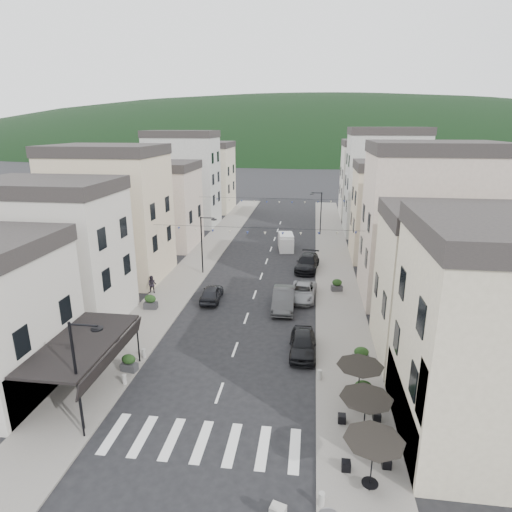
# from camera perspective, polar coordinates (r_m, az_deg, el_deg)

# --- Properties ---
(ground) EXTENTS (700.00, 700.00, 0.00)m
(ground) POSITION_cam_1_polar(r_m,az_deg,el_deg) (21.38, -8.71, -26.74)
(ground) COLOR black
(ground) RESTS_ON ground
(sidewalk_left) EXTENTS (4.00, 76.00, 0.12)m
(sidewalk_left) POSITION_cam_1_polar(r_m,az_deg,el_deg) (50.49, -6.95, 0.04)
(sidewalk_left) COLOR slate
(sidewalk_left) RESTS_ON ground
(sidewalk_right) EXTENTS (4.00, 76.00, 0.12)m
(sidewalk_right) POSITION_cam_1_polar(r_m,az_deg,el_deg) (49.02, 10.30, -0.64)
(sidewalk_right) COLOR slate
(sidewalk_right) RESTS_ON ground
(hill_backdrop) EXTENTS (640.00, 360.00, 70.00)m
(hill_backdrop) POSITION_cam_1_polar(r_m,az_deg,el_deg) (315.09, 6.89, 14.26)
(hill_backdrop) COLOR black
(hill_backdrop) RESTS_ON ground
(boutique_awning) EXTENTS (3.77, 7.50, 3.28)m
(boutique_awning) POSITION_cam_1_polar(r_m,az_deg,el_deg) (25.89, -21.75, -10.93)
(boutique_awning) COLOR black
(boutique_awning) RESTS_ON ground
(buildings_row_left) EXTENTS (10.20, 54.16, 14.00)m
(buildings_row_left) POSITION_cam_1_polar(r_m,az_deg,el_deg) (56.58, -12.67, 7.90)
(buildings_row_left) COLOR beige
(buildings_row_left) RESTS_ON ground
(buildings_row_right) EXTENTS (10.20, 54.16, 14.50)m
(buildings_row_right) POSITION_cam_1_polar(r_m,az_deg,el_deg) (52.87, 18.11, 7.07)
(buildings_row_right) COLOR #B7AB92
(buildings_row_right) RESTS_ON ground
(cafe_terrace) EXTENTS (2.50, 8.10, 2.53)m
(cafe_terrace) POSITION_cam_1_polar(r_m,az_deg,el_deg) (21.62, 14.43, -18.47)
(cafe_terrace) COLOR black
(cafe_terrace) RESTS_ON ground
(streetlamp_left_near) EXTENTS (1.70, 0.56, 6.00)m
(streetlamp_left_near) POSITION_cam_1_polar(r_m,az_deg,el_deg) (22.70, -22.36, -13.44)
(streetlamp_left_near) COLOR black
(streetlamp_left_near) RESTS_ON ground
(streetlamp_left_far) EXTENTS (1.70, 0.56, 6.00)m
(streetlamp_left_far) POSITION_cam_1_polar(r_m,az_deg,el_deg) (43.51, -6.92, 2.25)
(streetlamp_left_far) COLOR black
(streetlamp_left_far) RESTS_ON ground
(streetlamp_right_far) EXTENTS (1.70, 0.56, 6.00)m
(streetlamp_right_far) POSITION_cam_1_polar(r_m,az_deg,el_deg) (59.74, 8.40, 6.24)
(streetlamp_right_far) COLOR black
(streetlamp_right_far) RESTS_ON ground
(bollards) EXTENTS (11.66, 10.26, 0.60)m
(bollards) POSITION_cam_1_polar(r_m,az_deg,el_deg) (25.23, -5.17, -17.57)
(bollards) COLOR gray
(bollards) RESTS_ON ground
(bunting_near) EXTENTS (19.00, 0.28, 0.62)m
(bunting_near) POSITION_cam_1_polar(r_m,az_deg,el_deg) (38.12, 0.01, 3.28)
(bunting_near) COLOR black
(bunting_near) RESTS_ON ground
(bunting_far) EXTENTS (19.00, 0.28, 0.62)m
(bunting_far) POSITION_cam_1_polar(r_m,az_deg,el_deg) (53.70, 2.28, 7.31)
(bunting_far) COLOR black
(bunting_far) RESTS_ON ground
(parked_car_a) EXTENTS (1.82, 4.37, 1.48)m
(parked_car_a) POSITION_cam_1_polar(r_m,az_deg,el_deg) (29.36, 6.25, -11.52)
(parked_car_a) COLOR black
(parked_car_a) RESTS_ON ground
(parked_car_b) EXTENTS (1.87, 5.09, 1.66)m
(parked_car_b) POSITION_cam_1_polar(r_m,az_deg,el_deg) (35.93, 3.70, -5.73)
(parked_car_b) COLOR #333335
(parked_car_b) RESTS_ON ground
(parked_car_c) EXTENTS (2.53, 4.90, 1.32)m
(parked_car_c) POSITION_cam_1_polar(r_m,az_deg,el_deg) (38.05, 6.28, -4.75)
(parked_car_c) COLOR gray
(parked_car_c) RESTS_ON ground
(parked_car_d) EXTENTS (2.78, 5.56, 1.55)m
(parked_car_d) POSITION_cam_1_polar(r_m,az_deg,el_deg) (45.56, 6.87, -0.90)
(parked_car_d) COLOR black
(parked_car_d) RESTS_ON ground
(parked_car_e) EXTENTS (1.77, 4.09, 1.37)m
(parked_car_e) POSITION_cam_1_polar(r_m,az_deg,el_deg) (37.66, -5.94, -4.93)
(parked_car_e) COLOR black
(parked_car_e) RESTS_ON ground
(delivery_van) EXTENTS (2.25, 4.47, 2.05)m
(delivery_van) POSITION_cam_1_polar(r_m,az_deg,el_deg) (52.85, 3.99, 1.97)
(delivery_van) COLOR silver
(delivery_van) RESTS_ON ground
(pedestrian_a) EXTENTS (0.57, 0.38, 1.52)m
(pedestrian_a) POSITION_cam_1_polar(r_m,az_deg,el_deg) (31.11, -18.02, -10.28)
(pedestrian_a) COLOR black
(pedestrian_a) RESTS_ON sidewalk_left
(pedestrian_b) EXTENTS (0.84, 0.67, 1.64)m
(pedestrian_b) POSITION_cam_1_polar(r_m,az_deg,el_deg) (39.81, -13.67, -3.71)
(pedestrian_b) COLOR black
(pedestrian_b) RESTS_ON sidewalk_left
(concrete_block_b) EXTENTS (0.71, 0.61, 0.45)m
(concrete_block_b) POSITION_cam_1_polar(r_m,az_deg,el_deg) (19.56, 2.94, -30.85)
(concrete_block_b) COLOR #9B9893
(concrete_block_b) RESTS_ON ground
(planter_la) EXTENTS (1.08, 0.71, 1.12)m
(planter_la) POSITION_cam_1_polar(r_m,az_deg,el_deg) (28.35, -16.59, -13.49)
(planter_la) COLOR #333336
(planter_la) RESTS_ON sidewalk_left
(planter_lb) EXTENTS (1.13, 0.67, 1.23)m
(planter_lb) POSITION_cam_1_polar(r_m,az_deg,el_deg) (36.66, -13.90, -5.95)
(planter_lb) COLOR #2E2E31
(planter_lb) RESTS_ON sidewalk_left
(planter_ra) EXTENTS (1.22, 0.88, 1.23)m
(planter_ra) POSITION_cam_1_polar(r_m,az_deg,el_deg) (25.37, 14.04, -17.05)
(planter_ra) COLOR #2B2B2D
(planter_ra) RESTS_ON sidewalk_right
(planter_rb) EXTENTS (1.07, 0.61, 1.18)m
(planter_rb) POSITION_cam_1_polar(r_m,az_deg,el_deg) (28.68, 13.84, -12.79)
(planter_rb) COLOR #2C2C2F
(planter_rb) RESTS_ON sidewalk_right
(planter_rc) EXTENTS (1.10, 0.74, 1.13)m
(planter_rc) POSITION_cam_1_polar(r_m,az_deg,el_deg) (40.01, 10.74, -3.83)
(planter_rc) COLOR #323134
(planter_rc) RESTS_ON sidewalk_right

